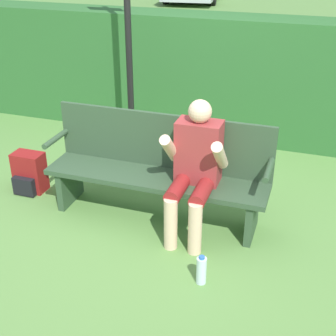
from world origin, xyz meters
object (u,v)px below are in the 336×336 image
(backpack, at_px, (29,173))
(water_bottle, at_px, (201,270))
(person_seated, at_px, (195,165))
(park_bench, at_px, (158,168))
(signpost, at_px, (127,2))

(backpack, xyz_separation_m, water_bottle, (1.96, -0.78, -0.08))
(person_seated, bearing_deg, backpack, 175.92)
(person_seated, xyz_separation_m, backpack, (-1.71, 0.12, -0.43))
(park_bench, height_order, signpost, signpost)
(water_bottle, xyz_separation_m, signpost, (-1.38, 2.00, 1.55))
(backpack, bearing_deg, signpost, 64.47)
(backpack, xyz_separation_m, signpost, (0.58, 1.22, 1.47))
(park_bench, xyz_separation_m, signpost, (-0.76, 1.21, 1.20))
(park_bench, xyz_separation_m, backpack, (-1.34, -0.01, -0.28))
(park_bench, distance_m, backpack, 1.37)
(park_bench, xyz_separation_m, water_bottle, (0.62, -0.80, -0.35))
(backpack, distance_m, water_bottle, 2.11)
(backpack, bearing_deg, person_seated, -4.08)
(park_bench, distance_m, signpost, 1.86)
(water_bottle, height_order, signpost, signpost)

